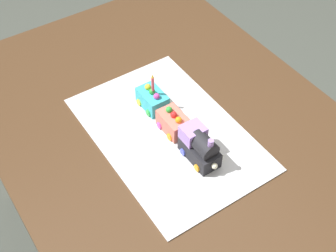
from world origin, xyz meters
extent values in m
plane|color=#474C44|center=(0.00, 0.00, 0.00)|extent=(8.00, 8.00, 0.00)
cube|color=#4C331E|center=(0.00, 0.00, 0.72)|extent=(1.40, 1.00, 0.03)
cube|color=#4C331E|center=(0.64, -0.44, 0.35)|extent=(0.07, 0.07, 0.71)
cube|color=silver|center=(-0.02, 0.02, 0.74)|extent=(0.60, 0.40, 0.00)
cube|color=#232328|center=(-0.15, 0.00, 0.77)|extent=(0.12, 0.06, 0.05)
cylinder|color=#232328|center=(-0.16, 0.00, 0.81)|extent=(0.08, 0.05, 0.05)
cube|color=#AD84E0|center=(-0.11, 0.00, 0.82)|extent=(0.06, 0.06, 0.04)
cylinder|color=#AD84E0|center=(-0.19, 0.00, 0.84)|extent=(0.02, 0.02, 0.03)
sphere|color=#F4EFCC|center=(-0.21, 0.00, 0.78)|extent=(0.02, 0.02, 0.02)
cylinder|color=yellow|center=(-0.18, -0.04, 0.76)|extent=(0.02, 0.01, 0.02)
cylinder|color=#4C59D8|center=(-0.11, -0.04, 0.76)|extent=(0.02, 0.01, 0.02)
cylinder|color=orange|center=(-0.18, 0.03, 0.76)|extent=(0.02, 0.01, 0.02)
cylinder|color=#4C59D8|center=(-0.11, 0.03, 0.76)|extent=(0.02, 0.01, 0.02)
cube|color=#F27260|center=(-0.02, 0.00, 0.77)|extent=(0.10, 0.06, 0.06)
cylinder|color=orange|center=(-0.04, -0.04, 0.76)|extent=(0.02, 0.01, 0.02)
cylinder|color=#D84CB2|center=(0.01, -0.04, 0.76)|extent=(0.02, 0.01, 0.02)
cylinder|color=orange|center=(-0.04, 0.03, 0.76)|extent=(0.02, 0.01, 0.02)
cylinder|color=#D84CB2|center=(0.01, 0.03, 0.76)|extent=(0.02, 0.01, 0.02)
sphere|color=red|center=(-0.02, 0.00, 0.81)|extent=(0.02, 0.02, 0.02)
sphere|color=green|center=(0.01, 0.00, 0.81)|extent=(0.02, 0.02, 0.02)
sphere|color=orange|center=(-0.04, 0.00, 0.81)|extent=(0.02, 0.02, 0.02)
cube|color=#38B7C6|center=(0.10, 0.00, 0.77)|extent=(0.10, 0.06, 0.06)
cylinder|color=yellow|center=(0.07, -0.04, 0.76)|extent=(0.02, 0.01, 0.02)
cylinder|color=orange|center=(0.13, -0.04, 0.76)|extent=(0.02, 0.01, 0.02)
cylinder|color=green|center=(0.07, 0.03, 0.76)|extent=(0.02, 0.01, 0.02)
cylinder|color=yellow|center=(0.13, 0.03, 0.76)|extent=(0.02, 0.01, 0.02)
sphere|color=#D84CB2|center=(0.08, 0.00, 0.81)|extent=(0.02, 0.02, 0.02)
sphere|color=green|center=(0.10, 0.00, 0.81)|extent=(0.02, 0.02, 0.02)
sphere|color=yellow|center=(0.13, 0.00, 0.81)|extent=(0.02, 0.02, 0.02)
cylinder|color=#F24C59|center=(0.10, 0.00, 0.84)|extent=(0.01, 0.01, 0.05)
cone|color=yellow|center=(0.10, 0.00, 0.87)|extent=(0.01, 0.01, 0.01)
camera|label=1|loc=(-0.80, 0.54, 1.80)|focal=50.19mm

